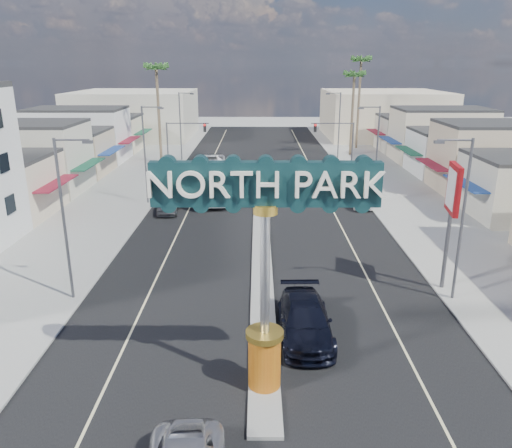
{
  "coord_description": "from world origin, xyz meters",
  "views": [
    {
      "loc": [
        -0.29,
        -15.27,
        12.58
      ],
      "look_at": [
        -0.37,
        11.42,
        3.98
      ],
      "focal_mm": 35.0,
      "sensor_mm": 36.0,
      "label": 1
    }
  ],
  "objects_px": {
    "car_parked_right": "(358,199)",
    "palm_left_far": "(156,73)",
    "traffic_signal_right": "(338,137)",
    "suv_right": "(305,320)",
    "gateway_sign": "(265,252)",
    "city_bus": "(212,179)",
    "streetlight_l_mid": "(146,150)",
    "traffic_signal_left": "(182,137)",
    "palm_right_mid": "(354,79)",
    "palm_right_far": "(361,65)",
    "bank_pylon_sign": "(453,196)",
    "streetlight_r_far": "(338,123)",
    "car_parked_left": "(169,204)",
    "streetlight_l_near": "(66,212)",
    "streetlight_l_far": "(181,123)",
    "streetlight_r_mid": "(375,150)",
    "streetlight_r_near": "(460,213)"
  },
  "relations": [
    {
      "from": "traffic_signal_right",
      "to": "palm_left_far",
      "type": "relative_size",
      "value": 0.46
    },
    {
      "from": "bank_pylon_sign",
      "to": "palm_right_mid",
      "type": "bearing_deg",
      "value": 95.23
    },
    {
      "from": "streetlight_l_near",
      "to": "streetlight_r_mid",
      "type": "relative_size",
      "value": 1.0
    },
    {
      "from": "palm_left_far",
      "to": "bank_pylon_sign",
      "type": "height_order",
      "value": "palm_left_far"
    },
    {
      "from": "car_parked_right",
      "to": "streetlight_r_near",
      "type": "bearing_deg",
      "value": -91.28
    },
    {
      "from": "streetlight_r_near",
      "to": "streetlight_r_far",
      "type": "height_order",
      "value": "same"
    },
    {
      "from": "traffic_signal_left",
      "to": "palm_left_far",
      "type": "distance_m",
      "value": 10.14
    },
    {
      "from": "streetlight_r_near",
      "to": "streetlight_r_far",
      "type": "xyz_separation_m",
      "value": [
        0.0,
        42.0,
        0.0
      ]
    },
    {
      "from": "suv_right",
      "to": "city_bus",
      "type": "relative_size",
      "value": 0.49
    },
    {
      "from": "gateway_sign",
      "to": "palm_right_far",
      "type": "distance_m",
      "value": 62.2
    },
    {
      "from": "streetlight_l_near",
      "to": "car_parked_left",
      "type": "height_order",
      "value": "streetlight_l_near"
    },
    {
      "from": "streetlight_l_mid",
      "to": "city_bus",
      "type": "xyz_separation_m",
      "value": [
        5.65,
        3.07,
        -3.4
      ]
    },
    {
      "from": "streetlight_r_mid",
      "to": "palm_right_mid",
      "type": "bearing_deg",
      "value": 84.36
    },
    {
      "from": "gateway_sign",
      "to": "streetlight_r_mid",
      "type": "xyz_separation_m",
      "value": [
        10.43,
        28.02,
        -0.86
      ]
    },
    {
      "from": "traffic_signal_right",
      "to": "streetlight_l_mid",
      "type": "distance_m",
      "value": 24.11
    },
    {
      "from": "palm_right_far",
      "to": "streetlight_l_near",
      "type": "bearing_deg",
      "value": -116.06
    },
    {
      "from": "traffic_signal_right",
      "to": "suv_right",
      "type": "bearing_deg",
      "value": -100.73
    },
    {
      "from": "traffic_signal_right",
      "to": "palm_right_mid",
      "type": "relative_size",
      "value": 0.5
    },
    {
      "from": "palm_left_far",
      "to": "palm_right_mid",
      "type": "relative_size",
      "value": 1.08
    },
    {
      "from": "gateway_sign",
      "to": "city_bus",
      "type": "bearing_deg",
      "value": 98.75
    },
    {
      "from": "city_bus",
      "to": "streetlight_l_mid",
      "type": "bearing_deg",
      "value": -156.36
    },
    {
      "from": "streetlight_l_mid",
      "to": "streetlight_r_mid",
      "type": "bearing_deg",
      "value": 0.0
    },
    {
      "from": "car_parked_left",
      "to": "suv_right",
      "type": "bearing_deg",
      "value": -67.31
    },
    {
      "from": "traffic_signal_right",
      "to": "bank_pylon_sign",
      "type": "relative_size",
      "value": 0.83
    },
    {
      "from": "gateway_sign",
      "to": "city_bus",
      "type": "relative_size",
      "value": 0.76
    },
    {
      "from": "streetlight_l_far",
      "to": "streetlight_r_near",
      "type": "distance_m",
      "value": 46.9
    },
    {
      "from": "bank_pylon_sign",
      "to": "city_bus",
      "type": "bearing_deg",
      "value": 133.62
    },
    {
      "from": "streetlight_r_near",
      "to": "streetlight_l_near",
      "type": "bearing_deg",
      "value": 180.0
    },
    {
      "from": "traffic_signal_right",
      "to": "streetlight_l_far",
      "type": "height_order",
      "value": "streetlight_l_far"
    },
    {
      "from": "traffic_signal_right",
      "to": "streetlight_l_far",
      "type": "bearing_deg",
      "value": 157.8
    },
    {
      "from": "city_bus",
      "to": "streetlight_r_far",
      "type": "bearing_deg",
      "value": 46.28
    },
    {
      "from": "palm_left_far",
      "to": "car_parked_left",
      "type": "distance_m",
      "value": 25.66
    },
    {
      "from": "gateway_sign",
      "to": "palm_right_mid",
      "type": "relative_size",
      "value": 0.76
    },
    {
      "from": "car_parked_left",
      "to": "bank_pylon_sign",
      "type": "bearing_deg",
      "value": -43.26
    },
    {
      "from": "traffic_signal_right",
      "to": "city_bus",
      "type": "bearing_deg",
      "value": -141.98
    },
    {
      "from": "traffic_signal_right",
      "to": "car_parked_right",
      "type": "xyz_separation_m",
      "value": [
        -0.18,
        -14.97,
        -3.57
      ]
    },
    {
      "from": "streetlight_r_far",
      "to": "traffic_signal_left",
      "type": "bearing_deg",
      "value": -157.8
    },
    {
      "from": "gateway_sign",
      "to": "palm_left_far",
      "type": "bearing_deg",
      "value": 105.15
    },
    {
      "from": "city_bus",
      "to": "bank_pylon_sign",
      "type": "distance_m",
      "value": 26.81
    },
    {
      "from": "streetlight_l_near",
      "to": "streetlight_r_far",
      "type": "distance_m",
      "value": 46.9
    },
    {
      "from": "streetlight_r_far",
      "to": "palm_right_far",
      "type": "height_order",
      "value": "palm_right_far"
    },
    {
      "from": "streetlight_l_mid",
      "to": "car_parked_right",
      "type": "relative_size",
      "value": 2.12
    },
    {
      "from": "streetlight_l_far",
      "to": "car_parked_right",
      "type": "bearing_deg",
      "value": -49.78
    },
    {
      "from": "traffic_signal_left",
      "to": "streetlight_r_far",
      "type": "relative_size",
      "value": 0.67
    },
    {
      "from": "car_parked_left",
      "to": "car_parked_right",
      "type": "bearing_deg",
      "value": 3.06
    },
    {
      "from": "suv_right",
      "to": "car_parked_right",
      "type": "height_order",
      "value": "suv_right"
    },
    {
      "from": "traffic_signal_left",
      "to": "palm_right_far",
      "type": "bearing_deg",
      "value": 36.67
    },
    {
      "from": "streetlight_l_near",
      "to": "streetlight_r_far",
      "type": "relative_size",
      "value": 1.0
    },
    {
      "from": "car_parked_right",
      "to": "palm_left_far",
      "type": "bearing_deg",
      "value": 130.77
    },
    {
      "from": "traffic_signal_right",
      "to": "streetlight_r_near",
      "type": "distance_m",
      "value": 34.03
    }
  ]
}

